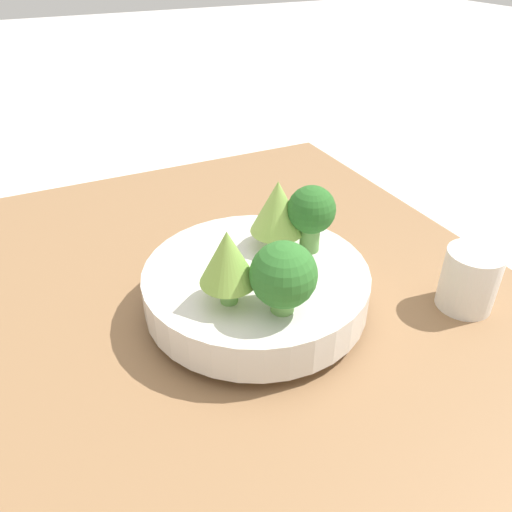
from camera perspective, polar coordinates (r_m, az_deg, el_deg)
name	(u,v)px	position (r m, az deg, el deg)	size (l,w,h in m)	color
ground_plane	(223,321)	(0.68, -3.82, -7.41)	(6.00, 6.00, 0.00)	silver
table	(222,312)	(0.67, -3.87, -6.39)	(0.91, 0.81, 0.03)	olive
bowl	(256,287)	(0.62, 0.00, -3.53)	(0.28, 0.28, 0.06)	silver
romanesco_piece_near	(278,208)	(0.63, 2.48, 5.52)	(0.07, 0.07, 0.09)	#6BA34C
broccoli_floret_front	(311,212)	(0.62, 6.35, 4.98)	(0.06, 0.06, 0.09)	#609347
romanesco_piece_far	(228,259)	(0.52, -3.26, -0.29)	(0.06, 0.06, 0.09)	#6BA34C
broccoli_floret_left	(283,276)	(0.52, 3.16, -2.27)	(0.07, 0.07, 0.08)	#6BA34C
cup	(469,280)	(0.68, 23.20, -2.49)	(0.07, 0.07, 0.08)	silver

